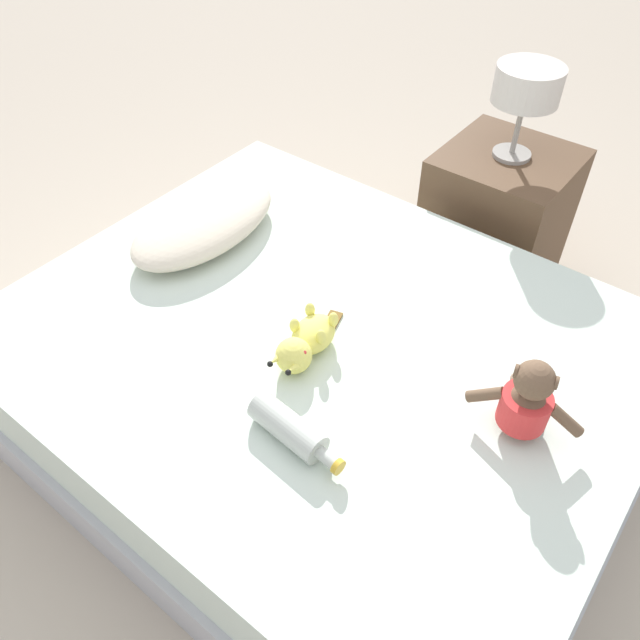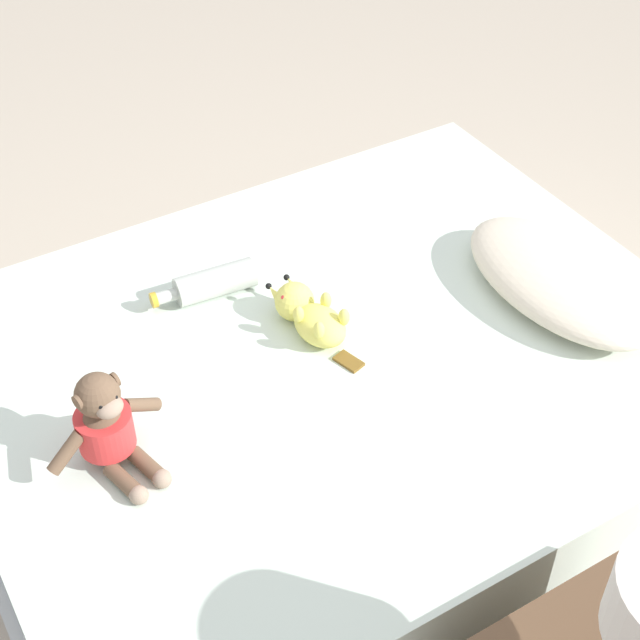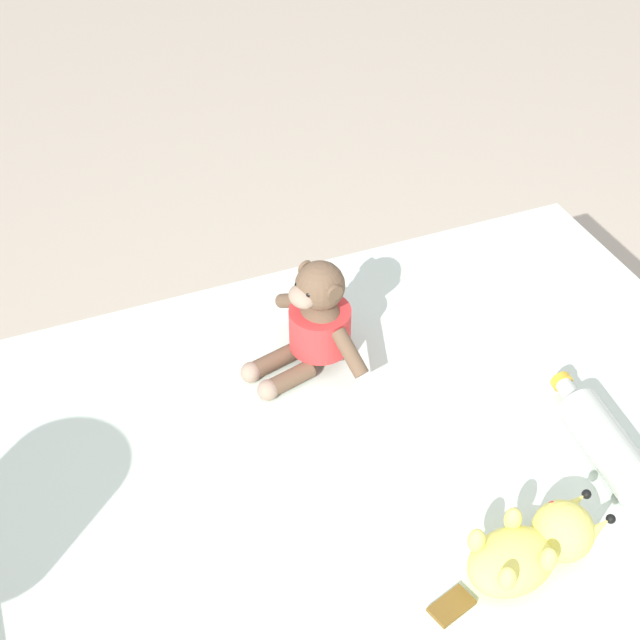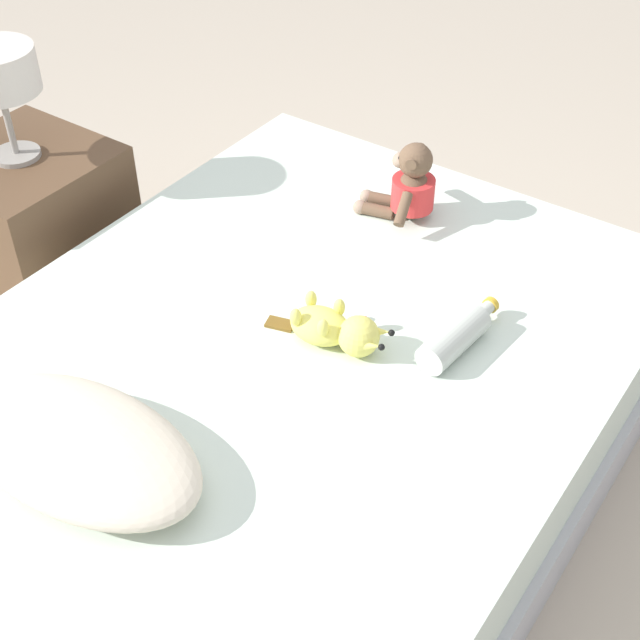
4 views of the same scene
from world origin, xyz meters
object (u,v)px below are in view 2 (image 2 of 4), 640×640
(bed, at_px, (335,410))
(glass_bottle, at_px, (212,283))
(pillow, at_px, (559,279))
(plush_monkey, at_px, (107,427))
(plush_yellow_creature, at_px, (309,314))

(bed, bearing_deg, glass_bottle, -153.31)
(bed, distance_m, pillow, 0.66)
(bed, relative_size, glass_bottle, 6.57)
(plush_monkey, xyz_separation_m, glass_bottle, (-0.38, 0.43, -0.06))
(bed, distance_m, glass_bottle, 0.46)
(bed, bearing_deg, pillow, 77.92)
(glass_bottle, bearing_deg, bed, 26.69)
(pillow, xyz_separation_m, plush_yellow_creature, (-0.22, -0.61, -0.01))
(plush_monkey, height_order, glass_bottle, plush_monkey)
(plush_yellow_creature, relative_size, glass_bottle, 1.19)
(pillow, relative_size, plush_yellow_creature, 1.80)
(pillow, distance_m, plush_monkey, 1.19)
(pillow, relative_size, plush_monkey, 2.09)
(bed, relative_size, plush_yellow_creature, 5.55)
(pillow, bearing_deg, plush_yellow_creature, -109.66)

